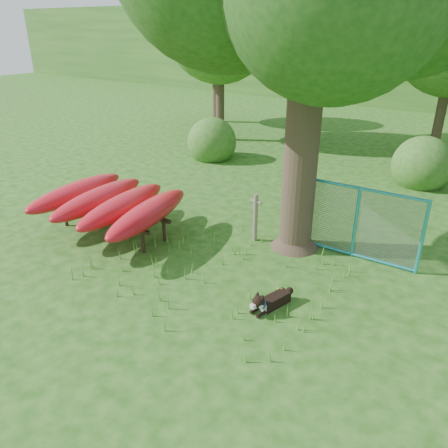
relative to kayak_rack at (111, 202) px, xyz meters
The scene contains 10 objects.
ground 3.19m from the kayak_rack, 18.85° to the right, with size 80.00×80.00×0.00m, color #1B4A0E.
wooden_post 3.37m from the kayak_rack, 29.74° to the left, with size 0.31×0.11×1.13m.
kayak_rack is the anchor object (origin of this frame).
husky_dog 4.64m from the kayak_rack, ahead, with size 0.41×0.94×0.43m.
fence_section 5.49m from the kayak_rack, 24.41° to the left, with size 2.69×0.20×2.62m.
wildflower_clump 4.59m from the kayak_rack, ahead, with size 0.10×0.09×0.21m.
bg_tree_a 10.37m from the kayak_rack, 111.67° to the left, with size 4.40×4.40×6.70m.
bg_tree_f 13.77m from the kayak_rack, 116.86° to the left, with size 3.60×3.60×5.55m.
shrub_left 6.87m from the kayak_rack, 107.72° to the left, with size 1.80×1.80×1.80m, color #2E601F.
shrub_mid 9.43m from the kayak_rack, 58.40° to the left, with size 1.80×1.80×1.80m, color #2E601F.
Camera 1 is at (4.78, -5.01, 4.52)m, focal length 35.00 mm.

